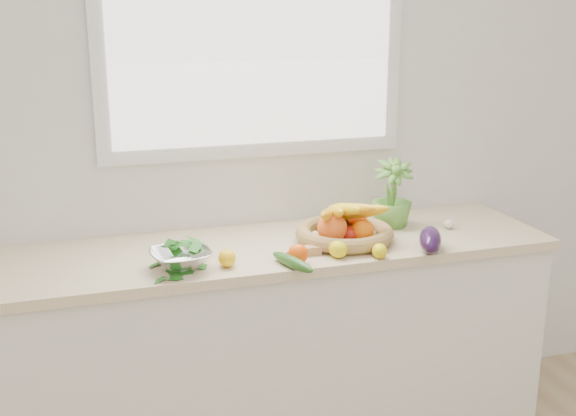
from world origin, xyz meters
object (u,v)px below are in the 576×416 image
object	(u,v)px
cucumber	(292,262)
colander_with_spinach	(181,254)
apple	(350,235)
fruit_basket	(344,228)
potted_herb	(392,195)
eggplant	(430,240)

from	to	relation	value
cucumber	colander_with_spinach	size ratio (longest dim) A/B	0.97
apple	fruit_basket	xyz separation A→B (m)	(-0.01, 0.04, 0.02)
potted_herb	colander_with_spinach	world-z (taller)	potted_herb
fruit_basket	potted_herb	bearing A→B (deg)	26.42
potted_herb	colander_with_spinach	bearing A→B (deg)	-165.19
potted_herb	cucumber	bearing A→B (deg)	-147.30
fruit_basket	cucumber	bearing A→B (deg)	-142.09
apple	potted_herb	world-z (taller)	potted_herb
apple	colander_with_spinach	size ratio (longest dim) A/B	0.31
cucumber	colander_with_spinach	distance (m)	0.40
fruit_basket	apple	bearing A→B (deg)	-77.01
apple	cucumber	bearing A→B (deg)	-148.51
cucumber	colander_with_spinach	xyz separation A→B (m)	(-0.39, 0.11, 0.04)
apple	colander_with_spinach	distance (m)	0.69
eggplant	cucumber	distance (m)	0.57
potted_herb	colander_with_spinach	distance (m)	0.99
cucumber	fruit_basket	distance (m)	0.37
eggplant	cucumber	world-z (taller)	eggplant
cucumber	fruit_basket	world-z (taller)	fruit_basket
potted_herb	colander_with_spinach	size ratio (longest dim) A/B	1.26
fruit_basket	colander_with_spinach	xyz separation A→B (m)	(-0.68, -0.12, 0.00)
cucumber	fruit_basket	bearing A→B (deg)	37.91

